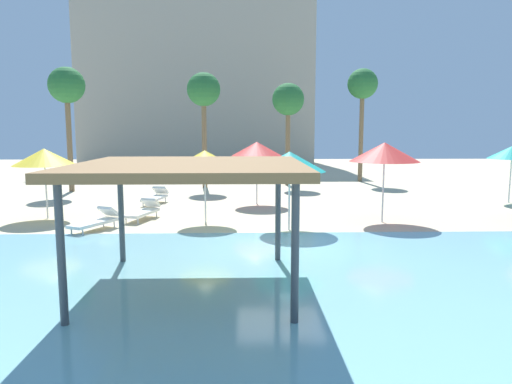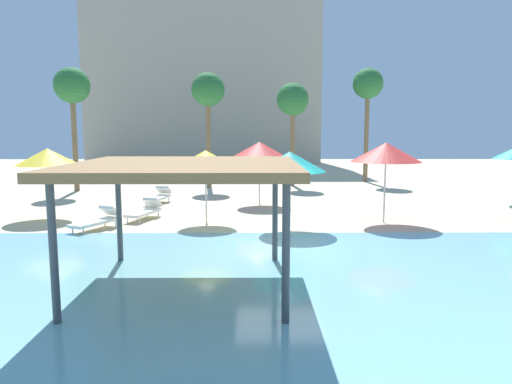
{
  "view_description": "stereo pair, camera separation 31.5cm",
  "coord_description": "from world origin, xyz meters",
  "views": [
    {
      "loc": [
        -1.07,
        -13.38,
        3.35
      ],
      "look_at": [
        -0.65,
        2.0,
        1.3
      ],
      "focal_mm": 33.1,
      "sensor_mm": 36.0,
      "label": 1
    },
    {
      "loc": [
        -0.75,
        -13.39,
        3.35
      ],
      "look_at": [
        -0.65,
        2.0,
        1.3
      ],
      "focal_mm": 33.1,
      "sensor_mm": 36.0,
      "label": 2
    }
  ],
  "objects": [
    {
      "name": "hotel_block_0",
      "position": [
        -5.51,
        35.48,
        10.0
      ],
      "size": [
        22.42,
        8.25,
        19.99
      ],
      "primitive_type": "cube",
      "color": "#B2A893",
      "rests_on": "ground"
    },
    {
      "name": "lounge_chair_1",
      "position": [
        -5.96,
        2.25,
        0.33
      ],
      "size": [
        1.39,
        1.96,
        0.74
      ],
      "rotation": [
        0.0,
        0.0,
        -2.04
      ],
      "color": "white",
      "rests_on": "ground"
    },
    {
      "name": "shade_pavilion",
      "position": [
        -2.16,
        -3.65,
        2.51
      ],
      "size": [
        4.63,
        4.63,
        2.66
      ],
      "color": "#42474C",
      "rests_on": "ground"
    },
    {
      "name": "palm_tree_3",
      "position": [
        -3.29,
        13.9,
        5.43
      ],
      "size": [
        1.9,
        1.9,
        6.54
      ],
      "color": "brown",
      "rests_on": "ground"
    },
    {
      "name": "ground_plane",
      "position": [
        0.0,
        0.0,
        0.0
      ],
      "size": [
        80.0,
        80.0,
        0.0
      ],
      "primitive_type": "plane",
      "color": "beige"
    },
    {
      "name": "beach_umbrella_red_0",
      "position": [
        3.99,
        3.38,
        2.54
      ],
      "size": [
        2.5,
        2.5,
        2.89
      ],
      "color": "silver",
      "rests_on": "ground"
    },
    {
      "name": "lounge_chair_0",
      "position": [
        -4.8,
        4.14,
        0.33
      ],
      "size": [
        1.11,
        1.99,
        0.74
      ],
      "rotation": [
        0.0,
        0.0,
        -1.86
      ],
      "color": "white",
      "rests_on": "ground"
    },
    {
      "name": "palm_tree_2",
      "position": [
        -10.38,
        12.29,
        5.5
      ],
      "size": [
        1.9,
        1.9,
        6.62
      ],
      "color": "brown",
      "rests_on": "ground"
    },
    {
      "name": "beach_umbrella_red_5",
      "position": [
        -0.46,
        7.67,
        2.48
      ],
      "size": [
        2.27,
        2.27,
        2.8
      ],
      "color": "silver",
      "rests_on": "ground"
    },
    {
      "name": "beach_umbrella_teal_3",
      "position": [
        0.47,
        2.15,
        2.29
      ],
      "size": [
        2.4,
        2.4,
        2.63
      ],
      "color": "silver",
      "rests_on": "ground"
    },
    {
      "name": "palm_tree_1",
      "position": [
        6.5,
        16.8,
        6.0
      ],
      "size": [
        1.9,
        1.9,
        7.16
      ],
      "color": "brown",
      "rests_on": "ground"
    },
    {
      "name": "beach_umbrella_yellow_7",
      "position": [
        -2.43,
        3.36,
        2.34
      ],
      "size": [
        1.97,
        1.97,
        2.61
      ],
      "color": "silver",
      "rests_on": "ground"
    },
    {
      "name": "lagoon_water",
      "position": [
        0.0,
        -5.25,
        0.02
      ],
      "size": [
        44.0,
        13.5,
        0.04
      ],
      "primitive_type": "cube",
      "color": "#7AB7C1",
      "rests_on": "ground"
    },
    {
      "name": "palm_tree_0",
      "position": [
        1.61,
        14.91,
        4.97
      ],
      "size": [
        1.9,
        1.9,
        6.06
      ],
      "color": "brown",
      "rests_on": "ground"
    },
    {
      "name": "lounge_chair_2",
      "position": [
        -5.03,
        7.89,
        0.33
      ],
      "size": [
        0.97,
        1.98,
        0.74
      ],
      "rotation": [
        0.0,
        0.0,
        -1.78
      ],
      "color": "white",
      "rests_on": "ground"
    },
    {
      "name": "beach_umbrella_yellow_1",
      "position": [
        -8.5,
        4.46,
        2.32
      ],
      "size": [
        2.28,
        2.28,
        2.64
      ],
      "color": "silver",
      "rests_on": "ground"
    }
  ]
}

